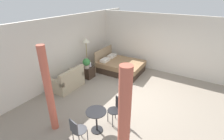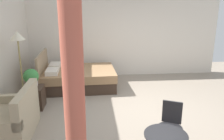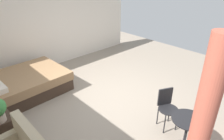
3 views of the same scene
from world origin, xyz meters
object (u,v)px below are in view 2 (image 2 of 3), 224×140
at_px(bed, 77,77).
at_px(potted_plant, 31,78).
at_px(couch, 13,121).
at_px(cafe_chair_near_window, 171,122).
at_px(floor_lamp, 18,43).
at_px(vase, 35,81).
at_px(nightstand, 35,97).

distance_m(bed, potted_plant, 1.78).
height_order(bed, potted_plant, bed).
relative_size(couch, cafe_chair_near_window, 1.53).
bearing_deg(floor_lamp, cafe_chair_near_window, -126.91).
bearing_deg(bed, potted_plant, 147.99).
xyz_separation_m(couch, cafe_chair_near_window, (-0.68, -2.72, 0.21)).
relative_size(vase, floor_lamp, 0.12).
xyz_separation_m(couch, potted_plant, (1.10, -0.09, 0.47)).
bearing_deg(potted_plant, floor_lamp, 37.41).
height_order(vase, cafe_chair_near_window, cafe_chair_near_window).
relative_size(couch, vase, 6.27).
bearing_deg(floor_lamp, couch, -170.74).
relative_size(vase, cafe_chair_near_window, 0.24).
xyz_separation_m(bed, vase, (-1.24, 0.90, 0.32)).
bearing_deg(couch, vase, -4.44).
xyz_separation_m(couch, floor_lamp, (1.55, 0.25, 1.19)).
bearing_deg(couch, cafe_chair_near_window, -104.08).
height_order(potted_plant, cafe_chair_near_window, potted_plant).
bearing_deg(vase, cafe_chair_near_window, -127.42).
height_order(couch, potted_plant, potted_plant).
relative_size(couch, floor_lamp, 0.73).
relative_size(couch, nightstand, 2.52).
distance_m(couch, nightstand, 1.21).
bearing_deg(vase, couch, 175.56).
bearing_deg(potted_plant, bed, -32.01).
bearing_deg(cafe_chair_near_window, floor_lamp, 53.09).
relative_size(nightstand, cafe_chair_near_window, 0.61).
xyz_separation_m(nightstand, potted_plant, (-0.10, 0.01, 0.52)).
bearing_deg(vase, floor_lamp, 57.09).
height_order(nightstand, cafe_chair_near_window, cafe_chair_near_window).
bearing_deg(bed, nightstand, 146.37).
bearing_deg(vase, potted_plant, 177.14).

